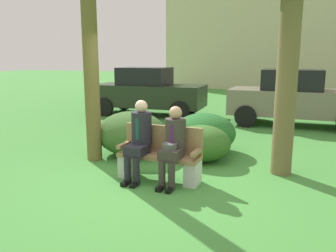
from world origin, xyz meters
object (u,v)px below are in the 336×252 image
object	(u,v)px
parked_car_near	(148,91)
parked_car_far	(295,98)
seated_man_right	(173,142)
shrub_near_bench	(202,143)
shrub_far_lawn	(132,133)
seated_man_left	(139,136)
shrub_mid_lawn	(204,133)
park_bench	(160,156)

from	to	relation	value
parked_car_near	parked_car_far	bearing A→B (deg)	-1.94
seated_man_right	shrub_near_bench	bearing A→B (deg)	87.06
shrub_far_lawn	parked_car_near	world-z (taller)	parked_car_near
shrub_far_lawn	seated_man_left	bearing A→B (deg)	-57.21
shrub_mid_lawn	parked_car_far	bearing A→B (deg)	66.20
shrub_near_bench	parked_car_far	distance (m)	4.81
parked_car_far	park_bench	bearing A→B (deg)	-108.27
park_bench	shrub_mid_lawn	size ratio (longest dim) A/B	1.02
shrub_far_lawn	parked_car_far	xyz separation A→B (m)	(3.06, 4.66, 0.38)
shrub_near_bench	parked_car_near	world-z (taller)	parked_car_near
seated_man_left	shrub_far_lawn	xyz separation A→B (m)	(-0.82, 1.27, -0.28)
seated_man_right	parked_car_far	distance (m)	6.16
seated_man_right	shrub_mid_lawn	distance (m)	2.09
park_bench	seated_man_right	world-z (taller)	seated_man_right
park_bench	shrub_far_lawn	distance (m)	1.63
shrub_near_bench	park_bench	bearing A→B (deg)	-105.25
seated_man_right	parked_car_far	bearing A→B (deg)	74.58
shrub_mid_lawn	parked_car_far	size ratio (longest dim) A/B	0.35
shrub_mid_lawn	parked_car_near	world-z (taller)	parked_car_near
seated_man_left	shrub_near_bench	bearing A→B (deg)	64.30
seated_man_left	shrub_far_lawn	size ratio (longest dim) A/B	0.91
seated_man_left	parked_car_far	size ratio (longest dim) A/B	0.34
seated_man_right	shrub_near_bench	distance (m)	1.47
park_bench	parked_car_near	xyz separation A→B (m)	(-3.01, 5.98, 0.44)
shrub_far_lawn	parked_car_far	distance (m)	5.59
parked_car_far	parked_car_near	bearing A→B (deg)	178.06
park_bench	shrub_near_bench	world-z (taller)	park_bench
shrub_near_bench	shrub_far_lawn	xyz separation A→B (m)	(-1.50, -0.14, 0.10)
seated_man_left	shrub_far_lawn	world-z (taller)	seated_man_left
park_bench	shrub_mid_lawn	bearing A→B (deg)	83.76
shrub_far_lawn	parked_car_near	bearing A→B (deg)	111.11
parked_car_far	shrub_near_bench	bearing A→B (deg)	-109.11
seated_man_left	shrub_mid_lawn	world-z (taller)	seated_man_left
parked_car_near	seated_man_right	bearing A→B (deg)	-61.72
shrub_near_bench	shrub_far_lawn	size ratio (longest dim) A/B	0.77
park_bench	seated_man_right	bearing A→B (deg)	-24.67
parked_car_near	parked_car_far	distance (m)	4.93
park_bench	seated_man_left	bearing A→B (deg)	-160.45
park_bench	shrub_near_bench	distance (m)	1.34
seated_man_left	seated_man_right	world-z (taller)	seated_man_left
shrub_far_lawn	parked_car_far	size ratio (longest dim) A/B	0.37
seated_man_right	shrub_mid_lawn	bearing A→B (deg)	91.85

